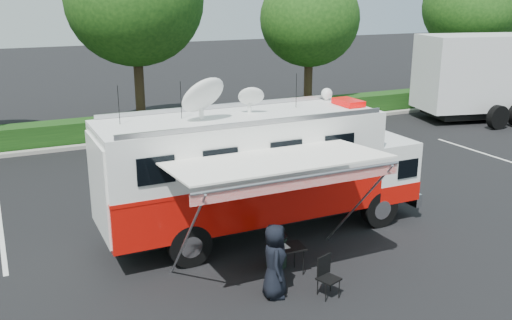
{
  "coord_description": "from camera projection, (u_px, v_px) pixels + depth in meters",
  "views": [
    {
      "loc": [
        -6.38,
        -12.9,
        6.28
      ],
      "look_at": [
        0.0,
        0.5,
        1.9
      ],
      "focal_mm": 40.0,
      "sensor_mm": 36.0,
      "label": 1
    }
  ],
  "objects": [
    {
      "name": "awning",
      "position": [
        280.0,
        165.0,
        12.29
      ],
      "size": [
        4.77,
        2.48,
        2.88
      ],
      "color": "white",
      "rests_on": "ground_plane"
    },
    {
      "name": "folding_chair",
      "position": [
        326.0,
        273.0,
        12.19
      ],
      "size": [
        0.52,
        0.55,
        0.87
      ],
      "color": "black",
      "rests_on": "ground_plane"
    },
    {
      "name": "person",
      "position": [
        274.0,
        296.0,
        12.27
      ],
      "size": [
        0.79,
        0.94,
        1.65
      ],
      "primitive_type": "imported",
      "rotation": [
        0.0,
        0.0,
        1.19
      ],
      "color": "black",
      "rests_on": "ground_plane"
    },
    {
      "name": "folding_table",
      "position": [
        286.0,
        249.0,
        13.04
      ],
      "size": [
        0.86,
        0.65,
        0.69
      ],
      "color": "black",
      "rests_on": "ground_plane"
    },
    {
      "name": "stall_lines",
      "position": [
        208.0,
        199.0,
        17.97
      ],
      "size": [
        24.12,
        5.5,
        0.01
      ],
      "color": "silver",
      "rests_on": "ground_plane"
    },
    {
      "name": "ground_plane",
      "position": [
        264.0,
        231.0,
        15.58
      ],
      "size": [
        120.0,
        120.0,
        0.0
      ],
      "primitive_type": "plane",
      "color": "black",
      "rests_on": "ground"
    },
    {
      "name": "trash_bin",
      "position": [
        276.0,
        250.0,
        13.5
      ],
      "size": [
        0.53,
        0.53,
        0.8
      ],
      "color": "black",
      "rests_on": "ground_plane"
    },
    {
      "name": "command_truck",
      "position": [
        262.0,
        169.0,
        15.04
      ],
      "size": [
        8.74,
        2.41,
        4.2
      ],
      "color": "black",
      "rests_on": "ground_plane"
    },
    {
      "name": "back_border",
      "position": [
        161.0,
        21.0,
        25.8
      ],
      "size": [
        60.0,
        6.14,
        8.87
      ],
      "color": "#9E998E",
      "rests_on": "ground_plane"
    }
  ]
}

